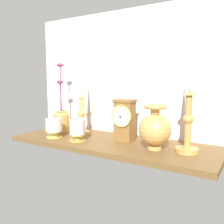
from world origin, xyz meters
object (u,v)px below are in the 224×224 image
(candlestick_tall_center, at_px, (188,119))
(pillar_candle_near_clock, at_px, (77,129))
(brass_vase_jar, at_px, (61,118))
(brass_vase_bulbous, at_px, (155,129))
(pillar_candle_front, at_px, (54,127))
(mantel_clock, at_px, (124,120))
(candlestick_tall_left, at_px, (81,112))

(candlestick_tall_center, height_order, pillar_candle_near_clock, candlestick_tall_center)
(candlestick_tall_center, relative_size, brass_vase_jar, 1.06)
(candlestick_tall_center, height_order, brass_vase_jar, candlestick_tall_center)
(candlestick_tall_center, height_order, brass_vase_bulbous, candlestick_tall_center)
(brass_vase_bulbous, height_order, pillar_candle_front, brass_vase_bulbous)
(pillar_candle_near_clock, bearing_deg, mantel_clock, 30.47)
(pillar_candle_near_clock, bearing_deg, candlestick_tall_center, 8.89)
(mantel_clock, distance_m, pillar_candle_front, 0.36)
(candlestick_tall_center, distance_m, pillar_candle_near_clock, 0.51)
(candlestick_tall_center, relative_size, brass_vase_bulbous, 2.15)
(candlestick_tall_center, xyz_separation_m, brass_vase_bulbous, (-0.13, -0.02, -0.05))
(candlestick_tall_left, distance_m, brass_vase_bulbous, 0.45)
(candlestick_tall_left, distance_m, brass_vase_jar, 0.15)
(brass_vase_bulbous, relative_size, brass_vase_jar, 0.50)
(candlestick_tall_left, xyz_separation_m, pillar_candle_front, (-0.08, -0.13, -0.07))
(mantel_clock, xyz_separation_m, candlestick_tall_left, (-0.26, 0.01, 0.02))
(mantel_clock, xyz_separation_m, brass_vase_jar, (-0.40, 0.00, -0.03))
(candlestick_tall_left, bearing_deg, candlestick_tall_center, -4.33)
(candlestick_tall_left, relative_size, pillar_candle_front, 3.36)
(mantel_clock, height_order, candlestick_tall_left, candlestick_tall_left)
(pillar_candle_front, xyz_separation_m, pillar_candle_near_clock, (0.15, 0.01, 0.00))
(mantel_clock, relative_size, pillar_candle_front, 1.83)
(brass_vase_bulbous, height_order, pillar_candle_near_clock, brass_vase_bulbous)
(pillar_candle_front, bearing_deg, brass_vase_jar, 117.38)
(mantel_clock, height_order, candlestick_tall_center, candlestick_tall_center)
(pillar_candle_front, relative_size, pillar_candle_near_clock, 0.96)
(brass_vase_jar, xyz_separation_m, pillar_candle_near_clock, (0.21, -0.12, -0.02))
(candlestick_tall_left, relative_size, brass_vase_jar, 0.96)
(mantel_clock, relative_size, brass_vase_jar, 0.52)
(brass_vase_bulbous, height_order, brass_vase_jar, brass_vase_jar)
(candlestick_tall_center, bearing_deg, mantel_clock, 173.46)
(mantel_clock, xyz_separation_m, pillar_candle_front, (-0.34, -0.12, -0.05))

